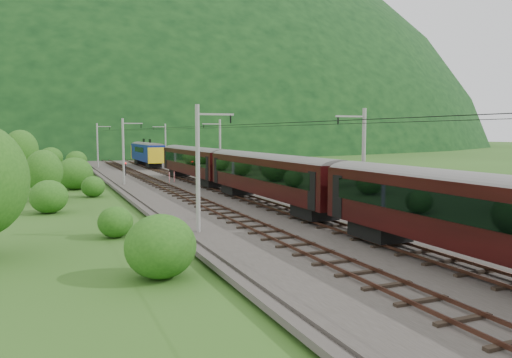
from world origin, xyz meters
name	(u,v)px	position (x,y,z in m)	size (l,w,h in m)	color
ground	(286,229)	(0.00, 0.00, 0.00)	(600.00, 600.00, 0.00)	#2D541A
railbed	(235,207)	(0.00, 10.00, 0.15)	(14.00, 220.00, 0.30)	#38332D
track_left	(208,206)	(-2.40, 10.00, 0.37)	(2.40, 220.00, 0.27)	brown
track_right	(260,203)	(2.40, 10.00, 0.37)	(2.40, 220.00, 0.27)	brown
catenary_left	(124,150)	(-6.12, 32.00, 4.50)	(2.54, 192.28, 8.00)	gray
catenary_right	(220,149)	(6.12, 32.00, 4.50)	(2.54, 192.28, 8.00)	gray
overhead_wires	(234,126)	(0.00, 10.00, 7.10)	(4.83, 198.00, 0.03)	black
mountain_main	(74,145)	(0.00, 260.00, 0.00)	(504.00, 360.00, 244.00)	black
train	(346,181)	(2.40, -3.54, 3.53)	(2.98, 143.07, 5.18)	black
hazard_post_near	(169,177)	(-0.59, 31.97, 0.96)	(0.14, 0.14, 1.32)	red
hazard_post_far	(174,177)	(0.13, 32.36, 0.97)	(0.14, 0.14, 1.33)	red
signal	(126,168)	(-4.15, 44.58, 1.42)	(0.21, 0.21, 1.91)	black
vegetation_left	(51,171)	(-14.50, 25.79, 2.59)	(12.66, 148.44, 7.09)	#225416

